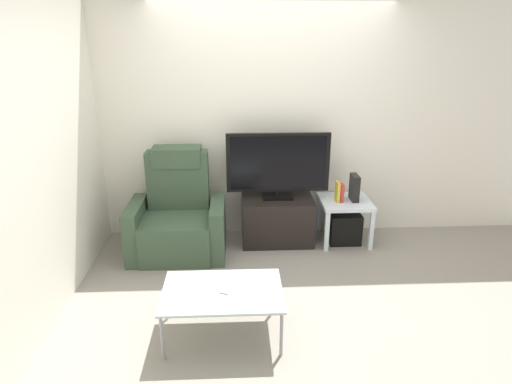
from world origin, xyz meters
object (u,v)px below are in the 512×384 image
at_px(coffee_table, 222,293).
at_px(cell_phone, 227,288).
at_px(game_console, 354,188).
at_px(television, 278,164).
at_px(recliner_armchair, 178,218).
at_px(tv_stand, 277,220).
at_px(side_table, 345,207).
at_px(subwoofer_box, 344,226).
at_px(book_leftmost, 337,192).
at_px(book_middle, 341,193).

xyz_separation_m(coffee_table, cell_phone, (0.04, 0.02, 0.03)).
bearing_deg(game_console, television, 177.42).
relative_size(recliner_armchair, coffee_table, 1.20).
distance_m(tv_stand, television, 0.63).
distance_m(side_table, game_console, 0.24).
relative_size(television, subwoofer_box, 3.23).
xyz_separation_m(book_leftmost, coffee_table, (-1.20, -1.54, -0.23)).
relative_size(subwoofer_box, cell_phone, 2.26).
height_order(tv_stand, recliner_armchair, recliner_armchair).
bearing_deg(subwoofer_box, game_console, 6.34).
height_order(tv_stand, cell_phone, tv_stand).
distance_m(recliner_armchair, subwoofer_box, 1.82).
bearing_deg(cell_phone, tv_stand, 93.51).
bearing_deg(side_table, television, 176.33).
relative_size(book_leftmost, coffee_table, 0.24).
distance_m(television, coffee_table, 1.78).
relative_size(side_table, book_middle, 2.79).
xyz_separation_m(television, subwoofer_box, (0.74, -0.05, -0.72)).
height_order(subwoofer_box, coffee_table, coffee_table).
relative_size(television, book_middle, 5.66).
bearing_deg(book_leftmost, game_console, 8.97).
bearing_deg(side_table, recliner_armchair, -175.20).
relative_size(tv_stand, subwoofer_box, 2.28).
bearing_deg(recliner_armchair, subwoofer_box, -6.63).
height_order(tv_stand, television, television).
xyz_separation_m(recliner_armchair, cell_phone, (0.54, -1.39, 0.01)).
xyz_separation_m(book_middle, coffee_table, (-1.25, -1.54, -0.22)).
xyz_separation_m(game_console, cell_phone, (-1.35, -1.55, -0.24)).
bearing_deg(book_leftmost, recliner_armchair, -175.59).
distance_m(recliner_armchair, cell_phone, 1.49).
relative_size(side_table, subwoofer_box, 1.59).
xyz_separation_m(book_middle, game_console, (0.15, 0.03, 0.04)).
bearing_deg(subwoofer_box, cell_phone, -129.40).
height_order(book_leftmost, coffee_table, book_leftmost).
bearing_deg(recliner_armchair, coffee_table, -81.82).
bearing_deg(cell_phone, coffee_table, -131.62).
bearing_deg(tv_stand, coffee_table, -109.49).
relative_size(recliner_armchair, game_console, 3.81).
bearing_deg(recliner_armchair, television, -0.83).
height_order(side_table, cell_phone, side_table).
relative_size(recliner_armchair, cell_phone, 7.20).
bearing_deg(cell_phone, game_console, 70.82).
xyz_separation_m(side_table, game_console, (0.09, 0.01, 0.22)).
distance_m(book_leftmost, game_console, 0.20).
height_order(recliner_armchair, book_middle, recliner_armchair).
relative_size(tv_stand, cell_phone, 5.16).
distance_m(coffee_table, cell_phone, 0.05).
bearing_deg(coffee_table, recliner_armchair, 109.60).
bearing_deg(television, coffee_table, -109.28).
relative_size(television, cell_phone, 7.31).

